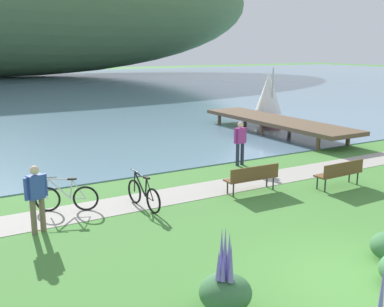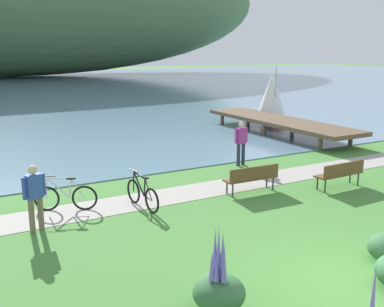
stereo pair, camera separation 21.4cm
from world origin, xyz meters
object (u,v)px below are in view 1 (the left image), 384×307
Objects in this scene: sailboat_nearest_to_shore at (269,96)px; person_on_the_grass at (36,195)px; person_at_shoreline at (240,141)px; park_bench_near_camera at (252,176)px; park_bench_further_along at (340,172)px; bicycle_beside_path at (66,198)px; bicycle_leaning_near_bench at (144,195)px.

person_on_the_grass is at bearing -146.19° from sailboat_nearest_to_shore.
sailboat_nearest_to_shore reaches higher than person_at_shoreline.
park_bench_near_camera is 14.47m from sailboat_nearest_to_shore.
park_bench_further_along is 4.18m from person_at_shoreline.
park_bench_near_camera is at bearing -12.59° from bicycle_beside_path.
park_bench_near_camera is 6.56m from person_on_the_grass.
person_on_the_grass is (-6.55, 0.07, 0.46)m from park_bench_near_camera.
person_on_the_grass is (-1.01, -1.17, 0.58)m from bicycle_beside_path.
bicycle_leaning_near_bench is at bearing -141.45° from sailboat_nearest_to_shore.
park_bench_further_along is at bearing -74.40° from person_at_shoreline.
person_at_shoreline is at bearing 60.54° from park_bench_near_camera.
park_bench_near_camera is 3.59m from bicycle_leaning_near_bench.
park_bench_near_camera is 1.03× the size of bicycle_leaning_near_bench.
park_bench_near_camera is 1.00× the size of park_bench_further_along.
park_bench_further_along is (2.80, -1.02, 0.00)m from park_bench_near_camera.
bicycle_leaning_near_bench is 1.03× the size of person_on_the_grass.
bicycle_leaning_near_bench is 1.09× the size of bicycle_beside_path.
park_bench_near_camera is at bearing -119.46° from person_at_shoreline.
bicycle_leaning_near_bench is at bearing 167.52° from park_bench_further_along.
bicycle_leaning_near_bench is 2.14m from bicycle_beside_path.
person_at_shoreline is at bearing 26.26° from bicycle_leaning_near_bench.
bicycle_beside_path is at bearing -166.38° from person_at_shoreline.
person_on_the_grass reaches higher than park_bench_further_along.
sailboat_nearest_to_shore reaches higher than bicycle_leaning_near_bench.
bicycle_beside_path is (-5.53, 1.24, -0.12)m from park_bench_near_camera.
person_at_shoreline reaches higher than park_bench_further_along.
bicycle_beside_path reaches higher than park_bench_near_camera.
person_at_shoreline is (5.25, 2.59, 0.58)m from bicycle_leaning_near_bench.
park_bench_further_along is at bearing -19.92° from park_bench_near_camera.
sailboat_nearest_to_shore reaches higher than park_bench_near_camera.
bicycle_beside_path is at bearing 167.41° from park_bench_near_camera.
sailboat_nearest_to_shore reaches higher than park_bench_further_along.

